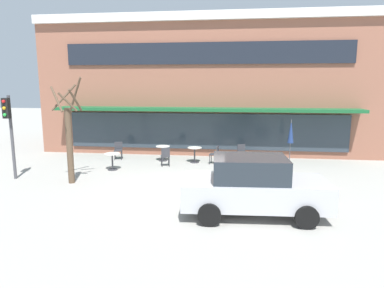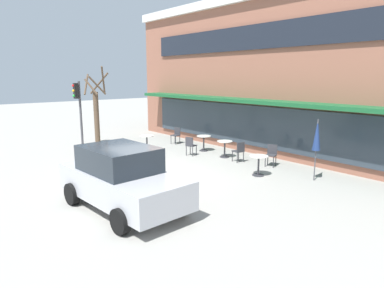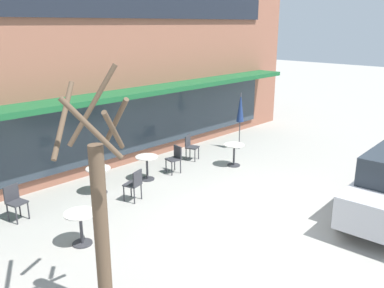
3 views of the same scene
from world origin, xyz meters
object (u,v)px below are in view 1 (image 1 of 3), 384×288
object	(u,v)px
traffic_light_pole	(9,123)
cafe_chair_2	(165,155)
cafe_table_near_wall	(195,152)
patio_umbrella_green_folded	(291,132)
cafe_table_streetside	(163,151)
street_tree	(69,137)
cafe_table_mid_patio	(255,159)
cafe_chair_3	(215,153)
cafe_table_by_tree	(112,159)
cafe_chair_1	(242,152)
cafe_chair_0	(118,149)
parked_sedan	(253,186)

from	to	relation	value
traffic_light_pole	cafe_chair_2	bearing A→B (deg)	27.39
cafe_table_near_wall	patio_umbrella_green_folded	bearing A→B (deg)	-1.21
cafe_table_streetside	cafe_chair_2	world-z (taller)	cafe_chair_2
traffic_light_pole	cafe_table_near_wall	bearing A→B (deg)	29.46
street_tree	cafe_table_near_wall	bearing A→B (deg)	43.22
cafe_table_mid_patio	cafe_chair_3	size ratio (longest dim) A/B	0.85
cafe_table_streetside	cafe_chair_3	size ratio (longest dim) A/B	0.85
cafe_table_near_wall	cafe_chair_3	world-z (taller)	cafe_chair_3
cafe_table_by_tree	cafe_chair_1	distance (m)	6.27
cafe_table_mid_patio	traffic_light_pole	xyz separation A→B (m)	(-9.85, -2.79, 1.78)
cafe_chair_2	street_tree	bearing A→B (deg)	-134.81
cafe_chair_0	parked_sedan	bearing A→B (deg)	-46.59
parked_sedan	street_tree	size ratio (longest dim) A/B	1.05
cafe_table_mid_patio	cafe_chair_2	bearing A→B (deg)	177.76
cafe_table_by_tree	cafe_chair_3	world-z (taller)	cafe_chair_3
cafe_table_by_tree	street_tree	distance (m)	2.68
cafe_chair_0	cafe_chair_3	world-z (taller)	same
cafe_chair_0	street_tree	bearing A→B (deg)	-94.92
cafe_chair_1	parked_sedan	size ratio (longest dim) A/B	0.21
cafe_chair_3	street_tree	world-z (taller)	street_tree
cafe_table_by_tree	cafe_chair_3	distance (m)	4.88
cafe_table_by_tree	cafe_table_mid_patio	bearing A→B (deg)	7.07
patio_umbrella_green_folded	cafe_table_mid_patio	bearing A→B (deg)	-147.87
cafe_table_by_tree	cafe_chair_3	bearing A→B (deg)	21.19
street_tree	cafe_chair_1	bearing A→B (deg)	33.82
patio_umbrella_green_folded	street_tree	distance (m)	9.80
street_tree	cafe_table_streetside	bearing A→B (deg)	57.47
cafe_table_near_wall	parked_sedan	size ratio (longest dim) A/B	0.18
cafe_table_mid_patio	cafe_chair_3	world-z (taller)	cafe_chair_3
cafe_chair_1	street_tree	bearing A→B (deg)	-146.18
cafe_chair_0	street_tree	xyz separation A→B (m)	(-0.38, -4.39, 1.28)
patio_umbrella_green_folded	street_tree	size ratio (longest dim) A/B	0.54
cafe_table_mid_patio	patio_umbrella_green_folded	distance (m)	2.26
cafe_table_by_tree	patio_umbrella_green_folded	bearing A→B (deg)	12.86
cafe_table_by_tree	cafe_table_mid_patio	world-z (taller)	same
cafe_table_by_tree	cafe_chair_2	bearing A→B (deg)	23.06
cafe_chair_1	parked_sedan	bearing A→B (deg)	-88.44
cafe_table_near_wall	traffic_light_pole	world-z (taller)	traffic_light_pole
cafe_chair_1	cafe_chair_2	bearing A→B (deg)	-159.29
patio_umbrella_green_folded	traffic_light_pole	distance (m)	12.16
cafe_chair_1	patio_umbrella_green_folded	bearing A→B (deg)	-11.89
cafe_chair_0	parked_sedan	xyz separation A→B (m)	(6.51, -6.88, 0.35)
cafe_table_near_wall	traffic_light_pole	size ratio (longest dim) A/B	0.22
cafe_table_streetside	traffic_light_pole	xyz separation A→B (m)	(-5.33, -4.12, 1.78)
cafe_chair_0	parked_sedan	distance (m)	9.48
cafe_table_streetside	cafe_chair_1	world-z (taller)	cafe_chair_1
patio_umbrella_green_folded	cafe_chair_2	bearing A→B (deg)	-171.35
cafe_table_mid_patio	cafe_chair_1	size ratio (longest dim) A/B	0.85
cafe_table_near_wall	cafe_chair_0	distance (m)	4.01
cafe_chair_3	traffic_light_pole	size ratio (longest dim) A/B	0.26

